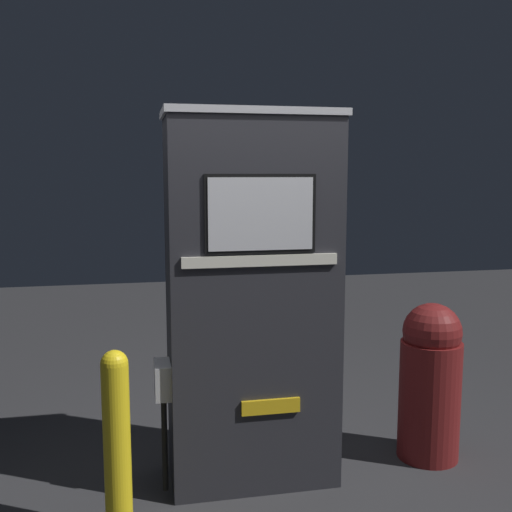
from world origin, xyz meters
The scene contains 4 objects.
ground_plane centered at (0.00, 0.00, 0.00)m, with size 14.00×14.00×0.00m, color #2D2D30.
gas_pump centered at (0.00, 0.24, 1.10)m, with size 1.08×0.52×2.19m.
safety_bollard centered at (-0.78, -0.23, 0.52)m, with size 0.14×0.14×0.98m.
trash_bin centered at (1.17, 0.26, 0.52)m, with size 0.39×0.39×1.02m.
Camera 1 is at (-0.67, -3.14, 1.84)m, focal length 42.00 mm.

